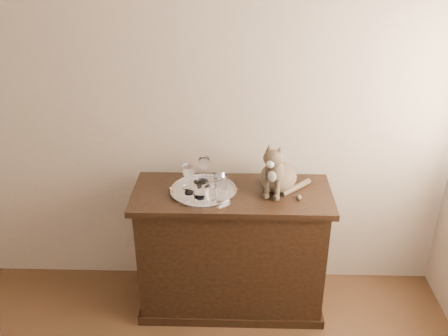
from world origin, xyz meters
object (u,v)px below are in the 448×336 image
(sideboard, at_px, (232,250))
(cat, at_px, (279,164))
(tray, at_px, (203,191))
(wine_glass_b, at_px, (204,169))
(wine_glass_a, at_px, (186,175))
(tumbler_b, at_px, (201,189))
(tumbler_a, at_px, (210,192))
(tumbler_c, at_px, (221,182))
(wine_glass_c, at_px, (189,179))

(sideboard, relative_size, cat, 3.55)
(tray, bearing_deg, wine_glass_b, 89.33)
(sideboard, xyz_separation_m, wine_glass_a, (-0.28, 0.04, 0.52))
(wine_glass_a, height_order, tumbler_b, wine_glass_a)
(wine_glass_a, xyz_separation_m, wine_glass_b, (0.11, 0.05, 0.01))
(tumbler_a, xyz_separation_m, tumbler_b, (-0.06, 0.02, 0.01))
(wine_glass_b, distance_m, tumbler_c, 0.13)
(wine_glass_c, relative_size, tumbler_c, 2.03)
(tray, height_order, wine_glass_a, wine_glass_a)
(tray, height_order, wine_glass_c, wine_glass_c)
(wine_glass_c, bearing_deg, tumbler_c, 15.79)
(wine_glass_a, bearing_deg, sideboard, -7.41)
(wine_glass_c, height_order, tumbler_b, wine_glass_c)
(wine_glass_b, xyz_separation_m, tumbler_a, (0.05, -0.18, -0.06))
(wine_glass_c, bearing_deg, cat, 7.72)
(sideboard, height_order, tray, tray)
(wine_glass_a, xyz_separation_m, tumbler_a, (0.15, -0.13, -0.04))
(tray, height_order, tumbler_c, tumbler_c)
(sideboard, distance_m, wine_glass_c, 0.59)
(sideboard, distance_m, tumbler_a, 0.50)
(sideboard, distance_m, cat, 0.66)
(tray, distance_m, wine_glass_a, 0.14)
(tray, distance_m, wine_glass_c, 0.13)
(sideboard, xyz_separation_m, tumbler_c, (-0.07, 0.03, 0.48))
(wine_glass_c, height_order, tumbler_c, wine_glass_c)
(tray, distance_m, tumbler_a, 0.11)
(tray, xyz_separation_m, tumbler_b, (-0.01, -0.07, 0.05))
(tumbler_b, bearing_deg, tray, 83.17)
(sideboard, distance_m, wine_glass_a, 0.59)
(wine_glass_a, relative_size, tumbler_a, 2.03)
(wine_glass_c, relative_size, tumbler_a, 2.24)
(sideboard, height_order, wine_glass_a, wine_glass_a)
(wine_glass_c, relative_size, cat, 0.55)
(tray, bearing_deg, tumbler_c, 14.79)
(wine_glass_c, distance_m, tumbler_a, 0.15)
(wine_glass_b, xyz_separation_m, tumbler_c, (0.10, -0.06, -0.05))
(tumbler_a, relative_size, cat, 0.25)
(tumbler_b, relative_size, tumbler_c, 1.08)
(tumbler_b, distance_m, cat, 0.48)
(wine_glass_b, bearing_deg, tumbler_a, -75.54)
(sideboard, xyz_separation_m, wine_glass_b, (-0.17, 0.09, 0.53))
(wine_glass_a, height_order, tumbler_c, wine_glass_a)
(tumbler_b, bearing_deg, wine_glass_c, 148.86)
(sideboard, relative_size, tumbler_b, 12.13)
(sideboard, height_order, tumbler_b, tumbler_b)
(tumbler_a, bearing_deg, tumbler_c, 64.60)
(wine_glass_c, bearing_deg, sideboard, 6.12)
(tumbler_b, bearing_deg, sideboard, 21.84)
(sideboard, bearing_deg, wine_glass_b, 152.65)
(sideboard, bearing_deg, tumbler_a, -143.85)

